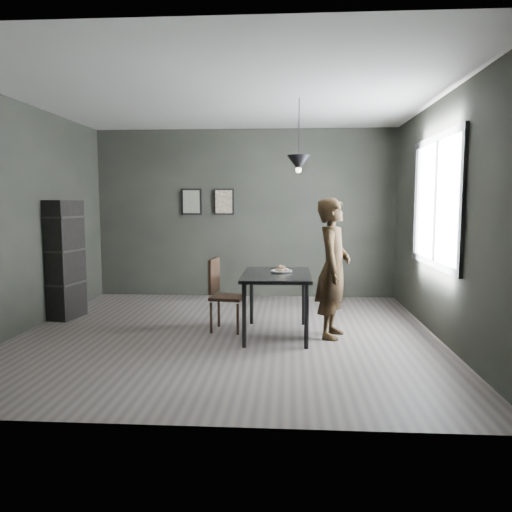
# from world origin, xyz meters

# --- Properties ---
(ground) EXTENTS (5.00, 5.00, 0.00)m
(ground) POSITION_xyz_m (0.00, 0.00, 0.00)
(ground) COLOR #3B3633
(ground) RESTS_ON ground
(back_wall) EXTENTS (5.00, 0.10, 2.80)m
(back_wall) POSITION_xyz_m (0.00, 2.50, 1.40)
(back_wall) COLOR black
(back_wall) RESTS_ON ground
(ceiling) EXTENTS (5.00, 5.00, 0.02)m
(ceiling) POSITION_xyz_m (0.00, 0.00, 2.80)
(ceiling) COLOR silver
(ceiling) RESTS_ON ground
(window_assembly) EXTENTS (0.04, 1.96, 1.56)m
(window_assembly) POSITION_xyz_m (2.47, 0.20, 1.60)
(window_assembly) COLOR white
(window_assembly) RESTS_ON ground
(cafe_table) EXTENTS (0.80, 1.20, 0.75)m
(cafe_table) POSITION_xyz_m (0.60, 0.00, 0.67)
(cafe_table) COLOR black
(cafe_table) RESTS_ON ground
(white_plate) EXTENTS (0.23, 0.23, 0.01)m
(white_plate) POSITION_xyz_m (0.65, 0.10, 0.76)
(white_plate) COLOR white
(white_plate) RESTS_ON cafe_table
(donut_pile) EXTENTS (0.17, 0.17, 0.08)m
(donut_pile) POSITION_xyz_m (0.65, 0.10, 0.79)
(donut_pile) COLOR beige
(donut_pile) RESTS_ON white_plate
(woman) EXTENTS (0.53, 0.68, 1.64)m
(woman) POSITION_xyz_m (1.26, -0.03, 0.82)
(woman) COLOR black
(woman) RESTS_ON ground
(wood_chair) EXTENTS (0.44, 0.44, 0.90)m
(wood_chair) POSITION_xyz_m (-0.09, 0.18, 0.51)
(wood_chair) COLOR black
(wood_chair) RESTS_ON ground
(shelf_unit) EXTENTS (0.39, 0.58, 1.62)m
(shelf_unit) POSITION_xyz_m (-2.32, 0.72, 0.81)
(shelf_unit) COLOR black
(shelf_unit) RESTS_ON ground
(pendant_lamp) EXTENTS (0.28, 0.28, 0.86)m
(pendant_lamp) POSITION_xyz_m (0.85, 0.10, 2.05)
(pendant_lamp) COLOR black
(pendant_lamp) RESTS_ON ground
(framed_print_left) EXTENTS (0.34, 0.04, 0.44)m
(framed_print_left) POSITION_xyz_m (-0.90, 2.47, 1.60)
(framed_print_left) COLOR black
(framed_print_left) RESTS_ON ground
(framed_print_right) EXTENTS (0.34, 0.04, 0.44)m
(framed_print_right) POSITION_xyz_m (-0.35, 2.47, 1.60)
(framed_print_right) COLOR black
(framed_print_right) RESTS_ON ground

